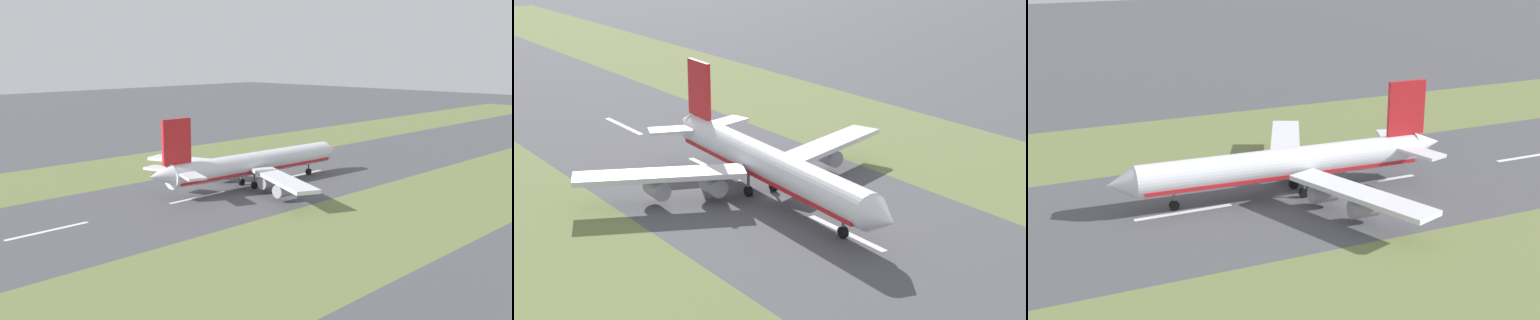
{
  "view_description": "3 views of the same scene",
  "coord_description": "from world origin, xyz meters",
  "views": [
    {
      "loc": [
        112.35,
        -113.97,
        35.96
      ],
      "look_at": [
        0.63,
        0.17,
        7.0
      ],
      "focal_mm": 42.0,
      "sensor_mm": 36.0,
      "label": 1
    },
    {
      "loc": [
        80.76,
        115.6,
        49.96
      ],
      "look_at": [
        0.63,
        0.17,
        7.0
      ],
      "focal_mm": 60.0,
      "sensor_mm": 36.0,
      "label": 2
    },
    {
      "loc": [
        -115.39,
        52.67,
        48.48
      ],
      "look_at": [
        0.63,
        0.17,
        7.0
      ],
      "focal_mm": 50.0,
      "sensor_mm": 36.0,
      "label": 3
    }
  ],
  "objects": [
    {
      "name": "ground_plane",
      "position": [
        0.0,
        0.0,
        0.0
      ],
      "size": [
        800.0,
        800.0,
        0.0
      ],
      "primitive_type": "plane",
      "color": "#4C4C51"
    },
    {
      "name": "airplane_main_jet",
      "position": [
        0.54,
        -1.73,
        6.02
      ],
      "size": [
        64.06,
        67.19,
        20.2
      ],
      "color": "silver",
      "rests_on": "ground"
    },
    {
      "name": "centreline_dash_near",
      "position": [
        0.0,
        -59.83,
        0.01
      ],
      "size": [
        1.2,
        18.0,
        0.01
      ],
      "primitive_type": "cube",
      "color": "silver",
      "rests_on": "ground"
    },
    {
      "name": "grass_median_west",
      "position": [
        -45.0,
        0.0,
        0.0
      ],
      "size": [
        40.0,
        600.0,
        0.01
      ],
      "primitive_type": "cube",
      "color": "olive",
      "rests_on": "ground"
    },
    {
      "name": "centreline_dash_far",
      "position": [
        0.0,
        20.17,
        0.01
      ],
      "size": [
        1.2,
        18.0,
        0.01
      ],
      "primitive_type": "cube",
      "color": "silver",
      "rests_on": "ground"
    },
    {
      "name": "centreline_dash_mid",
      "position": [
        0.0,
        -19.83,
        0.01
      ],
      "size": [
        1.2,
        18.0,
        0.01
      ],
      "primitive_type": "cube",
      "color": "silver",
      "rests_on": "ground"
    },
    {
      "name": "grass_median_east",
      "position": [
        45.0,
        0.0,
        0.0
      ],
      "size": [
        40.0,
        600.0,
        0.01
      ],
      "primitive_type": "cube",
      "color": "olive",
      "rests_on": "ground"
    }
  ]
}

